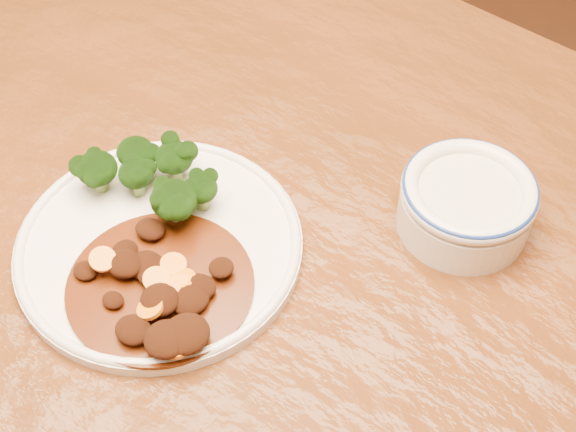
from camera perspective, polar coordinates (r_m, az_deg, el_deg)
The scene contains 5 objects.
dining_table at distance 0.88m, azimuth -4.51°, elevation -2.20°, with size 1.58×1.04×0.75m.
dinner_plate at distance 0.78m, azimuth -9.15°, elevation -2.01°, with size 0.27×0.27×0.02m.
broccoli_florets at distance 0.79m, azimuth -9.72°, elevation 2.89°, with size 0.14×0.09×0.05m.
mince_stew at distance 0.73m, azimuth -9.17°, elevation -5.26°, with size 0.17×0.17×0.03m.
dip_bowl at distance 0.79m, azimuth 12.57°, elevation 0.96°, with size 0.13×0.13×0.06m.
Camera 1 is at (0.36, -0.41, 1.36)m, focal length 50.00 mm.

